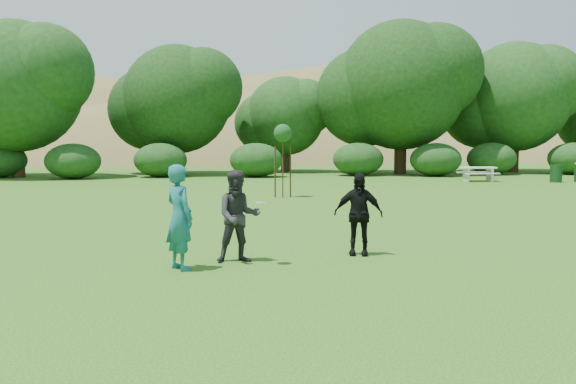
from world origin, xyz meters
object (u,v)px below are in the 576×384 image
at_px(picnic_table, 478,171).
at_px(trash_can_near, 556,174).
at_px(sapling, 283,135).
at_px(player_black, 358,214).
at_px(player_grey, 238,216).
at_px(player_teal, 180,217).

bearing_deg(picnic_table, trash_can_near, -17.09).
height_order(sapling, picnic_table, sapling).
bearing_deg(trash_can_near, picnic_table, 162.91).
bearing_deg(player_black, player_grey, -154.58).
bearing_deg(player_teal, trash_can_near, -74.97).
bearing_deg(trash_can_near, player_teal, -132.47).
bearing_deg(trash_can_near, player_black, -127.96).
xyz_separation_m(player_grey, picnic_table, (13.35, 20.38, -0.35)).
distance_m(player_black, picnic_table, 22.73).
relative_size(player_teal, trash_can_near, 2.10).
distance_m(player_grey, player_black, 2.45).
height_order(player_teal, trash_can_near, player_teal).
distance_m(sapling, picnic_table, 13.65).
relative_size(player_grey, sapling, 0.61).
bearing_deg(player_black, sapling, 105.79).
xyz_separation_m(trash_can_near, picnic_table, (-3.71, 1.14, 0.07)).
height_order(player_black, picnic_table, player_black).
height_order(player_teal, picnic_table, player_teal).
bearing_deg(player_teal, player_grey, -94.33).
bearing_deg(sapling, player_teal, -103.70).
xyz_separation_m(player_teal, player_grey, (1.06, 0.57, -0.07)).
bearing_deg(player_grey, sapling, 75.19).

